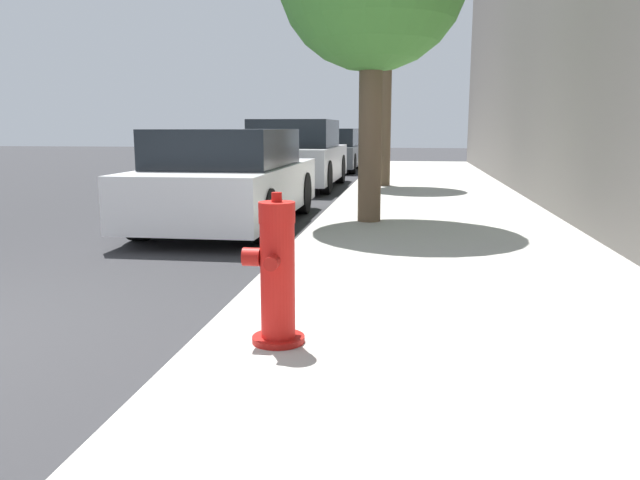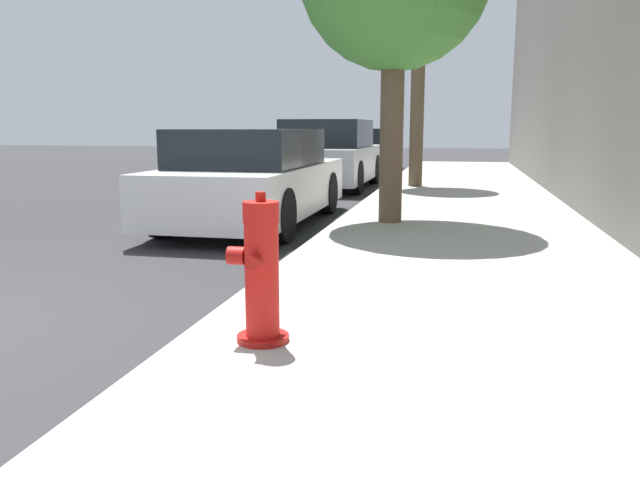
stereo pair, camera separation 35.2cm
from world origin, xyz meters
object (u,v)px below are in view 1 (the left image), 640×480
fire_hydrant (277,275)px  parked_car_far (331,151)px  parked_car_mid (297,155)px  parked_car_near (230,179)px  street_tree_far (386,12)px

fire_hydrant → parked_car_far: size_ratio=0.22×
fire_hydrant → parked_car_mid: bearing=99.7°
parked_car_far → fire_hydrant: bearing=-83.8°
parked_car_near → fire_hydrant: bearing=-71.0°
parked_car_mid → parked_car_near: bearing=-89.1°
fire_hydrant → street_tree_far: bearing=89.0°
fire_hydrant → parked_car_near: bearing=109.0°
fire_hydrant → parked_car_far: parked_car_far is taller
parked_car_mid → street_tree_far: street_tree_far is taller
fire_hydrant → street_tree_far: (0.17, 9.95, 3.11)m
parked_car_mid → street_tree_far: 3.57m
parked_car_far → parked_car_near: bearing=-89.8°
fire_hydrant → parked_car_mid: 10.72m
parked_car_mid → street_tree_far: (1.97, -0.62, 2.91)m
parked_car_near → street_tree_far: bearing=69.1°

